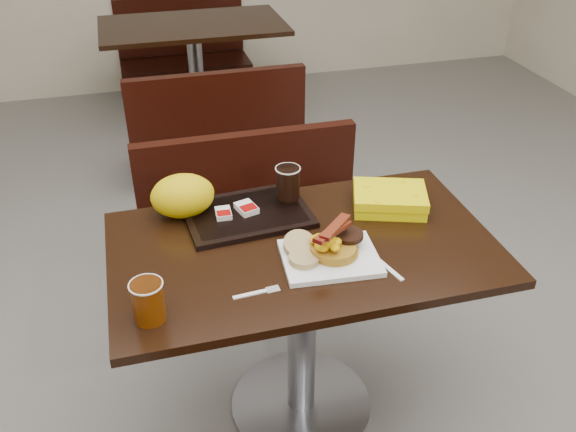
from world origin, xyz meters
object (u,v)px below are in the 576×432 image
object	(u,v)px
table_far	(197,78)
tray	(247,214)
clamshell	(390,199)
table_near	(302,333)
bench_far_s	(213,121)
coffee_cup_far	(288,182)
coffee_cup_near	(148,302)
hashbrown_sleeve_left	(223,213)
paper_bag	(183,196)
bench_far_n	(184,50)
platter	(330,258)
fork	(250,294)
knife	(385,265)
hashbrown_sleeve_right	(246,208)
bench_near_n	(258,228)
pancake_stack	(334,249)

from	to	relation	value
table_far	tray	distance (m)	2.43
tray	clamshell	xyz separation A→B (m)	(0.48, -0.07, 0.02)
table_near	clamshell	bearing A→B (deg)	21.54
bench_far_s	coffee_cup_far	distance (m)	1.70
tray	coffee_cup_near	bearing A→B (deg)	-133.64
bench_far_s	table_near	bearing A→B (deg)	-90.00
hashbrown_sleeve_left	paper_bag	xyz separation A→B (m)	(-0.12, 0.07, 0.05)
bench_far_s	bench_far_n	size ratio (longest dim) A/B	1.00
platter	tray	bearing A→B (deg)	126.69
paper_bag	table_far	bearing A→B (deg)	81.73
tray	clamshell	world-z (taller)	clamshell
tray	bench_far_s	bearing A→B (deg)	81.21
coffee_cup_near	fork	world-z (taller)	coffee_cup_near
table_near	hashbrown_sleeve_left	world-z (taller)	hashbrown_sleeve_left
fork	knife	xyz separation A→B (m)	(0.42, 0.03, -0.00)
platter	hashbrown_sleeve_right	distance (m)	0.37
hashbrown_sleeve_left	hashbrown_sleeve_right	bearing A→B (deg)	9.42
bench_near_n	bench_far_n	world-z (taller)	same
table_near	bench_near_n	distance (m)	0.70
bench_near_n	hashbrown_sleeve_right	distance (m)	0.66
bench_far_s	coffee_cup_far	xyz separation A→B (m)	(0.02, -1.63, 0.46)
bench_far_s	hashbrown_sleeve_right	xyz separation A→B (m)	(-0.14, -1.69, 0.42)
tray	coffee_cup_far	size ratio (longest dim) A/B	3.65
knife	bench_far_s	bearing A→B (deg)	170.22
bench_near_n	coffee_cup_near	world-z (taller)	coffee_cup_near
coffee_cup_near	knife	distance (m)	0.70
platter	pancake_stack	world-z (taller)	pancake_stack
clamshell	fork	bearing A→B (deg)	-130.39
hashbrown_sleeve_left	fork	bearing A→B (deg)	-86.99
hashbrown_sleeve_right	clamshell	distance (m)	0.49
table_near	hashbrown_sleeve_right	bearing A→B (deg)	122.91
coffee_cup_near	table_far	bearing A→B (deg)	80.17
tray	paper_bag	size ratio (longest dim) A/B	1.92
bench_near_n	table_far	size ratio (longest dim) A/B	0.83
tray	paper_bag	world-z (taller)	paper_bag
coffee_cup_far	table_far	bearing A→B (deg)	90.51
knife	hashbrown_sleeve_left	size ratio (longest dim) A/B	2.44
coffee_cup_near	pancake_stack	bearing A→B (deg)	13.46
bench_near_n	platter	bearing A→B (deg)	-86.13
coffee_cup_far	table_near	bearing A→B (deg)	-94.44
pancake_stack	coffee_cup_near	distance (m)	0.58
tray	paper_bag	xyz separation A→B (m)	(-0.20, 0.07, 0.06)
bench_near_n	tray	world-z (taller)	tray
coffee_cup_near	coffee_cup_far	distance (m)	0.71
table_near	bench_far_n	xyz separation A→B (m)	(0.00, 3.30, -0.02)
knife	paper_bag	world-z (taller)	paper_bag
fork	hashbrown_sleeve_left	size ratio (longest dim) A/B	1.99
platter	hashbrown_sleeve_right	xyz separation A→B (m)	(-0.19, 0.31, 0.02)
fork	hashbrown_sleeve_right	distance (m)	0.42
coffee_cup_near	platter	bearing A→B (deg)	12.80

